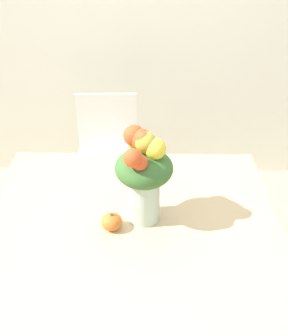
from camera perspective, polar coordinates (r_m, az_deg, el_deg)
ground_plane at (r=2.23m, az=-1.87°, el=-22.43°), size 12.00×12.00×0.00m
wall_back at (r=2.90m, az=-0.80°, el=23.17°), size 8.00×0.06×2.70m
dining_table at (r=1.74m, az=-2.25°, el=-10.10°), size 1.29×1.17×0.73m
flower_vase at (r=1.58m, az=-0.05°, el=-0.66°), size 0.23×0.24×0.42m
pumpkin at (r=1.64m, az=-4.70°, el=-7.76°), size 0.09×0.09×0.08m
dining_chair_near_window at (r=2.65m, az=-5.30°, el=1.42°), size 0.44×0.44×0.87m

